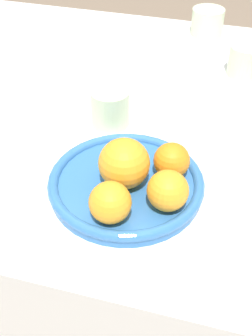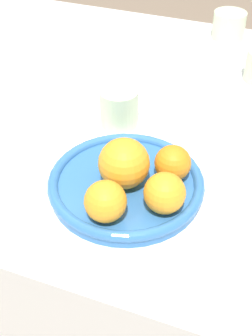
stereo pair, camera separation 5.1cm
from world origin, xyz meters
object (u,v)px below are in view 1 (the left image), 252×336
orange_1 (110,203)px  cup_0 (246,61)px  cup_1 (207,22)px  cup_2 (110,108)px  orange_2 (168,191)px  fruit_platter (126,184)px  orange_3 (172,161)px  orange_0 (124,163)px

orange_1 → cup_0: orange_1 is taller
cup_1 → cup_2: 0.49m
orange_2 → cup_1: 0.70m
fruit_platter → orange_2: bearing=-26.0°
orange_1 → cup_0: bearing=74.2°
fruit_platter → cup_2: bearing=114.8°
orange_2 → orange_3: (-0.01, 0.08, -0.00)m
orange_3 → orange_2: bearing=-82.8°
orange_0 → orange_3: orange_0 is taller
orange_1 → cup_2: bearing=107.4°
orange_0 → cup_1: size_ratio=0.98×
orange_2 → cup_0: orange_2 is taller
orange_0 → cup_1: orange_0 is taller
fruit_platter → orange_1: orange_1 is taller
orange_0 → cup_2: bearing=113.8°
cup_0 → orange_3: bearing=-101.7°
orange_3 → cup_1: orange_3 is taller
cup_2 → fruit_platter: bearing=-65.2°
orange_0 → orange_2: 0.09m
fruit_platter → cup_1: 0.66m
fruit_platter → orange_2: 0.09m
orange_1 → cup_1: orange_1 is taller
orange_1 → orange_2: 0.09m
cup_1 → orange_2: bearing=-86.8°
orange_3 → cup_1: (-0.03, 0.62, -0.02)m
fruit_platter → cup_0: size_ratio=3.29×
fruit_platter → cup_0: (0.16, 0.46, 0.02)m
fruit_platter → orange_0: orange_0 is taller
orange_1 → orange_2: (0.08, 0.05, 0.00)m
orange_0 → orange_1: (0.00, -0.08, -0.01)m
orange_0 → orange_2: (0.08, -0.03, -0.01)m
orange_1 → orange_2: bearing=32.3°
orange_2 → cup_0: bearing=81.1°
fruit_platter → orange_3: orange_3 is taller
fruit_platter → orange_1: 0.09m
orange_2 → cup_1: orange_2 is taller
fruit_platter → cup_2: size_ratio=3.44×
fruit_platter → cup_0: 0.49m
fruit_platter → orange_2: (0.08, -0.04, 0.04)m
cup_0 → cup_2: bearing=-130.6°
orange_1 → cup_0: 0.57m
cup_2 → cup_0: bearing=49.4°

